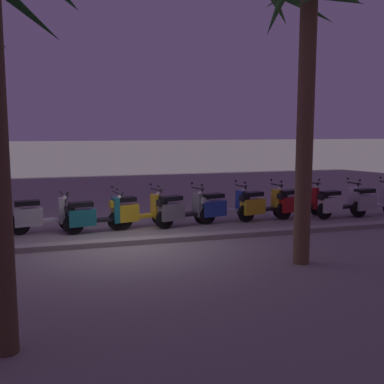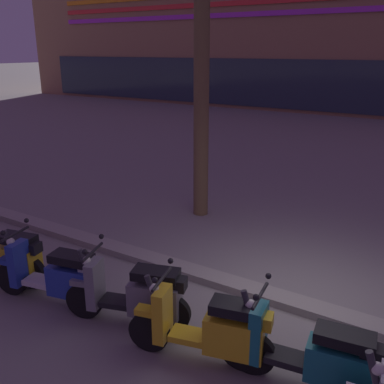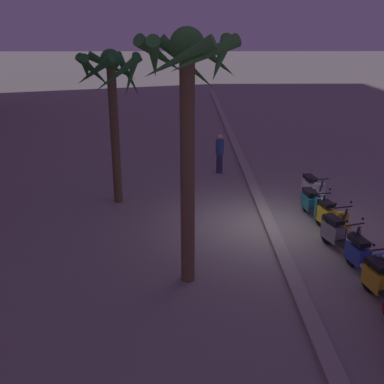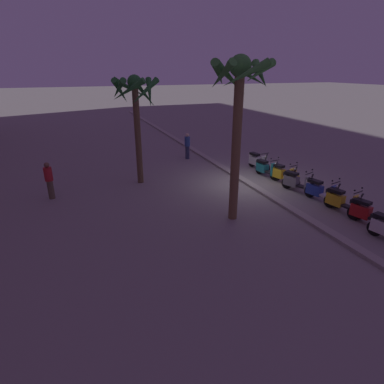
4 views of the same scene
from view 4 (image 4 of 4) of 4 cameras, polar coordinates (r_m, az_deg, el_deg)
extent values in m
plane|color=gray|center=(15.73, 9.82, 1.46)|extent=(200.00, 200.00, 0.00)
cube|color=gray|center=(15.75, 10.07, 1.70)|extent=(60.00, 0.36, 0.12)
cylinder|color=black|center=(12.36, 30.32, -5.75)|extent=(0.53, 0.19, 0.52)
cube|color=white|center=(12.21, 31.35, -5.41)|extent=(0.73, 0.44, 0.43)
cube|color=black|center=(12.08, 31.58, -3.89)|extent=(0.65, 0.41, 0.12)
cube|color=black|center=(12.23, 30.36, -3.87)|extent=(0.27, 0.24, 0.16)
cylinder|color=black|center=(13.24, 27.41, -3.45)|extent=(0.53, 0.22, 0.52)
cube|color=black|center=(12.95, 30.22, -4.24)|extent=(0.65, 0.42, 0.08)
cube|color=red|center=(13.09, 28.37, -3.04)|extent=(0.74, 0.47, 0.45)
cube|color=black|center=(12.97, 28.57, -1.55)|extent=(0.65, 0.44, 0.12)
cube|color=black|center=(13.11, 27.43, -1.58)|extent=(0.28, 0.25, 0.16)
cylinder|color=black|center=(13.39, 28.11, -3.32)|extent=(0.53, 0.20, 0.52)
cylinder|color=black|center=(13.96, 23.79, -1.60)|extent=(0.53, 0.20, 0.52)
cube|color=black|center=(13.62, 26.12, -2.28)|extent=(0.64, 0.39, 0.08)
cube|color=gold|center=(13.79, 24.64, -1.21)|extent=(0.73, 0.45, 0.45)
cube|color=black|center=(13.68, 24.80, 0.20)|extent=(0.65, 0.41, 0.12)
cube|color=gold|center=(13.36, 27.67, -1.93)|extent=(0.20, 0.36, 0.66)
cube|color=gold|center=(13.29, 28.32, -2.18)|extent=(0.35, 0.22, 0.08)
cylinder|color=#333338|center=(13.28, 28.07, -1.44)|extent=(0.29, 0.12, 0.69)
cylinder|color=black|center=(13.20, 28.02, -0.05)|extent=(0.15, 0.56, 0.04)
sphere|color=white|center=(13.21, 28.28, -0.75)|extent=(0.12, 0.12, 0.12)
cube|color=black|center=(13.85, 23.79, 0.17)|extent=(0.27, 0.24, 0.16)
sphere|color=black|center=(13.38, 28.56, 0.66)|extent=(0.07, 0.07, 0.07)
sphere|color=black|center=(12.97, 27.50, 0.26)|extent=(0.07, 0.07, 0.07)
cylinder|color=black|center=(14.10, 24.85, -1.56)|extent=(0.53, 0.21, 0.52)
cylinder|color=black|center=(14.76, 20.64, 0.07)|extent=(0.53, 0.21, 0.52)
cube|color=silver|center=(14.37, 22.89, -0.57)|extent=(0.64, 0.40, 0.08)
cube|color=#233D9E|center=(14.58, 21.41, 0.45)|extent=(0.73, 0.45, 0.44)
cube|color=black|center=(14.48, 21.53, 1.79)|extent=(0.65, 0.42, 0.12)
cube|color=#233D9E|center=(14.08, 24.43, -0.24)|extent=(0.21, 0.36, 0.66)
cube|color=#233D9E|center=(14.00, 25.04, -0.47)|extent=(0.35, 0.22, 0.08)
cylinder|color=#333338|center=(13.99, 24.79, 0.23)|extent=(0.29, 0.13, 0.69)
cylinder|color=black|center=(13.93, 24.72, 1.56)|extent=(0.15, 0.56, 0.04)
sphere|color=white|center=(13.93, 24.98, 0.89)|extent=(0.12, 0.12, 0.12)
cube|color=silver|center=(14.66, 20.61, 1.74)|extent=(0.28, 0.25, 0.16)
sphere|color=black|center=(14.10, 25.26, 2.21)|extent=(0.07, 0.07, 0.07)
sphere|color=black|center=(13.71, 24.18, 1.87)|extent=(0.07, 0.07, 0.07)
cylinder|color=black|center=(14.90, 20.79, 0.25)|extent=(0.53, 0.25, 0.52)
cylinder|color=black|center=(15.50, 16.87, 1.55)|extent=(0.53, 0.25, 0.52)
cube|color=black|center=(15.15, 18.98, 1.07)|extent=(0.66, 0.45, 0.08)
cube|color=slate|center=(15.33, 17.62, 1.98)|extent=(0.75, 0.51, 0.45)
cube|color=black|center=(15.23, 17.71, 3.29)|extent=(0.66, 0.47, 0.12)
cube|color=slate|center=(14.88, 20.34, 1.48)|extent=(0.24, 0.37, 0.66)
cube|color=slate|center=(14.80, 20.93, 1.29)|extent=(0.35, 0.25, 0.08)
cylinder|color=#333338|center=(14.80, 20.68, 1.94)|extent=(0.29, 0.15, 0.69)
cylinder|color=black|center=(14.74, 20.58, 3.20)|extent=(0.21, 0.55, 0.04)
sphere|color=white|center=(14.74, 20.84, 2.58)|extent=(0.12, 0.12, 0.12)
cube|color=black|center=(15.40, 16.81, 3.20)|extent=(0.29, 0.26, 0.16)
sphere|color=black|center=(14.92, 21.05, 3.83)|extent=(0.07, 0.07, 0.07)
sphere|color=black|center=(14.52, 20.08, 3.49)|extent=(0.07, 0.07, 0.07)
cylinder|color=black|center=(15.78, 18.22, 1.73)|extent=(0.53, 0.22, 0.52)
cylinder|color=black|center=(16.52, 14.73, 2.98)|extent=(0.53, 0.22, 0.52)
cube|color=gold|center=(16.09, 16.60, 2.53)|extent=(0.65, 0.41, 0.08)
cube|color=gold|center=(16.33, 15.37, 3.40)|extent=(0.74, 0.47, 0.46)
cube|color=black|center=(16.24, 15.45, 4.65)|extent=(0.65, 0.43, 0.12)
cube|color=gold|center=(15.79, 17.83, 2.91)|extent=(0.22, 0.36, 0.66)
cube|color=gold|center=(15.69, 18.35, 2.73)|extent=(0.35, 0.23, 0.08)
cylinder|color=#333338|center=(15.70, 18.12, 3.35)|extent=(0.29, 0.14, 0.69)
cylinder|color=black|center=(15.65, 18.03, 4.54)|extent=(0.17, 0.55, 0.04)
sphere|color=white|center=(15.63, 18.25, 3.95)|extent=(0.12, 0.12, 0.12)
cube|color=gold|center=(16.44, 14.67, 4.56)|extent=(0.28, 0.25, 0.16)
sphere|color=black|center=(15.82, 18.55, 5.10)|extent=(0.07, 0.07, 0.07)
sphere|color=black|center=(15.45, 17.47, 4.85)|extent=(0.07, 0.07, 0.07)
cylinder|color=black|center=(16.42, 15.03, 2.85)|extent=(0.53, 0.17, 0.52)
cylinder|color=black|center=(17.32, 12.15, 4.06)|extent=(0.53, 0.17, 0.52)
cube|color=black|center=(16.81, 13.68, 3.62)|extent=(0.63, 0.35, 0.08)
cube|color=#197075|center=(17.11, 12.66, 4.37)|extent=(0.72, 0.40, 0.43)
cube|color=black|center=(17.03, 12.71, 5.48)|extent=(0.63, 0.37, 0.12)
cube|color=#197075|center=(16.46, 14.70, 3.98)|extent=(0.18, 0.36, 0.66)
cube|color=#197075|center=(16.33, 15.12, 3.81)|extent=(0.34, 0.20, 0.08)
cylinder|color=#333338|center=(16.36, 14.94, 4.41)|extent=(0.29, 0.11, 0.69)
cylinder|color=black|center=(16.33, 14.85, 5.55)|extent=(0.11, 0.56, 0.04)
sphere|color=white|center=(16.30, 15.04, 4.99)|extent=(0.12, 0.12, 0.12)
cube|color=black|center=(17.26, 12.08, 5.40)|extent=(0.26, 0.23, 0.16)
sphere|color=black|center=(16.47, 15.46, 6.06)|extent=(0.07, 0.07, 0.07)
sphere|color=black|center=(16.15, 14.22, 5.89)|extent=(0.07, 0.07, 0.07)
cylinder|color=black|center=(17.66, 13.33, 4.31)|extent=(0.53, 0.17, 0.52)
cylinder|color=black|center=(18.54, 10.84, 5.31)|extent=(0.53, 0.17, 0.52)
cube|color=silver|center=(18.05, 12.17, 4.96)|extent=(0.63, 0.36, 0.08)
cube|color=silver|center=(18.33, 11.31, 5.68)|extent=(0.72, 0.41, 0.45)
cube|color=black|center=(18.25, 11.36, 6.79)|extent=(0.63, 0.38, 0.12)
cube|color=silver|center=(17.71, 13.02, 5.36)|extent=(0.18, 0.36, 0.66)
cube|color=silver|center=(17.58, 13.41, 5.21)|extent=(0.34, 0.20, 0.08)
cylinder|color=#333338|center=(17.62, 13.23, 5.76)|extent=(0.29, 0.11, 0.69)
cylinder|color=black|center=(17.59, 13.15, 6.83)|extent=(0.11, 0.56, 0.04)
sphere|color=white|center=(17.56, 13.32, 6.31)|extent=(0.12, 0.12, 0.12)
cube|color=silver|center=(18.49, 10.78, 6.69)|extent=(0.26, 0.23, 0.16)
cylinder|color=brown|center=(15.34, -9.83, 10.19)|extent=(0.29, 0.29, 4.76)
sphere|color=#286B2D|center=(15.07, -10.43, 19.09)|extent=(0.65, 0.65, 0.65)
cone|color=#286B2D|center=(15.81, -11.19, 18.03)|extent=(0.43, 1.67, 1.05)
cone|color=#286B2D|center=(15.33, -12.83, 17.36)|extent=(1.46, 1.03, 1.27)
cone|color=#286B2D|center=(14.84, -13.24, 17.71)|extent=(1.68, 0.53, 1.04)
cone|color=#286B2D|center=(14.40, -11.55, 17.65)|extent=(1.15, 1.51, 1.08)
cone|color=#286B2D|center=(14.52, -8.59, 17.62)|extent=(0.91, 1.56, 1.19)
cone|color=#286B2D|center=(15.10, -7.73, 17.48)|extent=(1.51, 0.57, 1.34)
cone|color=#286B2D|center=(15.56, -8.76, 17.40)|extent=(1.30, 1.09, 1.40)
cylinder|color=brown|center=(11.19, 8.01, 7.83)|extent=(0.33, 0.33, 5.39)
sphere|color=#3D8438|center=(10.89, 8.79, 21.75)|extent=(0.72, 0.72, 0.72)
cone|color=#3D8438|center=(11.40, 7.13, 19.71)|extent=(0.29, 1.34, 1.24)
cone|color=#3D8438|center=(11.00, 4.91, 20.58)|extent=(1.37, 1.13, 0.96)
cone|color=#3D8438|center=(10.55, 5.42, 20.31)|extent=(1.49, 0.34, 1.03)
cone|color=#3D8438|center=(10.22, 9.75, 20.37)|extent=(0.66, 1.54, 0.94)
cone|color=#3D8438|center=(10.50, 12.24, 20.61)|extent=(0.95, 1.51, 0.81)
cone|color=#3D8438|center=(11.07, 12.37, 20.16)|extent=(1.52, 0.68, 0.97)
cone|color=#3D8438|center=(11.54, 9.89, 20.39)|extent=(1.31, 1.21, 0.96)
cylinder|color=brown|center=(14.94, -24.29, 0.41)|extent=(0.26, 0.26, 0.83)
cylinder|color=#B21E23|center=(14.72, -24.71, 2.98)|extent=(0.34, 0.34, 0.59)
sphere|color=brown|center=(14.61, -24.95, 4.49)|extent=(0.22, 0.22, 0.22)
cube|color=black|center=(14.95, -24.97, 2.84)|extent=(0.17, 0.19, 0.28)
cylinder|color=#2D3351|center=(19.87, -0.85, 7.22)|extent=(0.26, 0.26, 0.82)
cylinder|color=#2D4C8C|center=(19.71, -0.86, 9.19)|extent=(0.34, 0.34, 0.58)
sphere|color=beige|center=(19.63, -0.86, 10.33)|extent=(0.22, 0.22, 0.22)
camera|label=1|loc=(14.61, -31.82, 7.84)|focal=43.52mm
camera|label=2|loc=(19.50, 22.47, 14.81)|focal=40.56mm
camera|label=3|loc=(5.33, 75.32, 11.17)|focal=43.47mm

